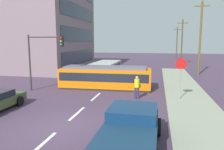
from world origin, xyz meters
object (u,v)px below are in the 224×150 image
object	(u,v)px
streetcar_tram	(106,77)
city_bus	(106,68)
pickup_truck_parked	(131,129)
utility_pole_distant	(177,42)
utility_pole_far	(182,42)
traffic_light_mast	(43,51)
pedestrian_crossing	(137,86)
stop_sign	(181,70)
utility_pole_mid	(200,37)

from	to	relation	value
streetcar_tram	city_bus	distance (m)	6.18
pickup_truck_parked	utility_pole_distant	size ratio (longest dim) A/B	0.67
pickup_truck_parked	utility_pole_far	xyz separation A→B (m)	(5.04, 32.65, 3.36)
traffic_light_mast	pedestrian_crossing	bearing A→B (deg)	-6.06
stop_sign	pedestrian_crossing	bearing A→B (deg)	179.64
pedestrian_crossing	stop_sign	bearing A→B (deg)	-0.36
traffic_light_mast	utility_pole_far	distance (m)	27.63
stop_sign	utility_pole_mid	size ratio (longest dim) A/B	0.32
city_bus	pickup_truck_parked	distance (m)	17.47
streetcar_tram	utility_pole_far	bearing A→B (deg)	68.47
pickup_truck_parked	streetcar_tram	bearing A→B (deg)	108.59
traffic_light_mast	utility_pole_far	world-z (taller)	utility_pole_far
stop_sign	utility_pole_distant	size ratio (longest dim) A/B	0.38
city_bus	traffic_light_mast	world-z (taller)	traffic_light_mast
streetcar_tram	utility_pole_distant	xyz separation A→B (m)	(8.84, 34.64, 2.90)
streetcar_tram	pedestrian_crossing	bearing A→B (deg)	-44.46
city_bus	utility_pole_far	bearing A→B (deg)	57.77
streetcar_tram	traffic_light_mast	distance (m)	5.75
streetcar_tram	utility_pole_mid	bearing A→B (deg)	46.01
city_bus	pickup_truck_parked	xyz separation A→B (m)	(4.98, -16.75, -0.24)
utility_pole_mid	utility_pole_far	bearing A→B (deg)	94.39
city_bus	pedestrian_crossing	bearing A→B (deg)	-63.70
streetcar_tram	pedestrian_crossing	xyz separation A→B (m)	(3.11, -3.05, -0.08)
pedestrian_crossing	utility_pole_distant	distance (m)	38.25
pedestrian_crossing	utility_pole_mid	size ratio (longest dim) A/B	0.19
streetcar_tram	stop_sign	xyz separation A→B (m)	(6.14, -3.07, 1.17)
pedestrian_crossing	utility_pole_far	distance (m)	25.78
streetcar_tram	stop_sign	bearing A→B (deg)	-26.57
traffic_light_mast	utility_pole_mid	xyz separation A→B (m)	(14.34, 12.13, 1.32)
utility_pole_mid	stop_sign	bearing A→B (deg)	-104.79
streetcar_tram	traffic_light_mast	size ratio (longest dim) A/B	1.72
city_bus	pedestrian_crossing	size ratio (longest dim) A/B	3.58
streetcar_tram	utility_pole_distant	bearing A→B (deg)	75.69
pedestrian_crossing	utility_pole_mid	world-z (taller)	utility_pole_mid
pickup_truck_parked	utility_pole_mid	bearing A→B (deg)	73.88
utility_pole_distant	city_bus	bearing A→B (deg)	-109.63
pedestrian_crossing	traffic_light_mast	xyz separation A→B (m)	(-7.88, 0.84, 2.41)
streetcar_tram	utility_pole_far	size ratio (longest dim) A/B	1.02
utility_pole_mid	utility_pole_distant	size ratio (longest dim) A/B	1.20
city_bus	traffic_light_mast	xyz separation A→B (m)	(-3.40, -8.24, 2.32)
pedestrian_crossing	pickup_truck_parked	bearing A→B (deg)	-86.29
streetcar_tram	utility_pole_mid	size ratio (longest dim) A/B	0.91
utility_pole_mid	utility_pole_far	size ratio (longest dim) A/B	1.13
pedestrian_crossing	traffic_light_mast	bearing A→B (deg)	173.94
utility_pole_mid	streetcar_tram	bearing A→B (deg)	-133.99
city_bus	pickup_truck_parked	world-z (taller)	city_bus
streetcar_tram	pedestrian_crossing	size ratio (longest dim) A/B	4.87
utility_pole_far	utility_pole_distant	distance (m)	12.73
traffic_light_mast	utility_pole_distant	xyz separation A→B (m)	(13.61, 36.86, 0.57)
pickup_truck_parked	traffic_light_mast	distance (m)	12.21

